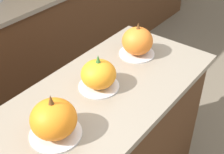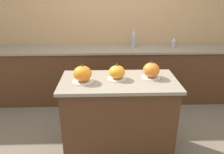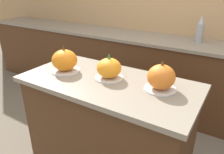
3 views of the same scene
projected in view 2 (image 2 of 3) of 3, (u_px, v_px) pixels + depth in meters
The scene contains 9 objects.
ground_plane at pixel (118, 147), 2.71m from camera, with size 12.00×12.00×0.00m, color #665B4C.
wall_back at pixel (113, 25), 3.76m from camera, with size 8.00×0.06×2.50m.
kitchen_island at pixel (118, 116), 2.54m from camera, with size 1.28×0.64×0.91m.
back_counter at pixel (114, 74), 3.75m from camera, with size 6.00×0.60×0.93m.
pumpkin_cake_left at pixel (83, 74), 2.31m from camera, with size 0.23×0.23×0.22m.
pumpkin_cake_center at pixel (117, 72), 2.38m from camera, with size 0.21×0.21×0.19m.
pumpkin_cake_right at pixel (151, 70), 2.41m from camera, with size 0.21×0.21×0.20m.
bottle_tall at pixel (134, 39), 3.58m from camera, with size 0.08×0.08×0.30m.
bottle_short at pixel (173, 43), 3.60m from camera, with size 0.08×0.08×0.16m.
Camera 2 is at (-0.15, -2.18, 1.84)m, focal length 35.00 mm.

